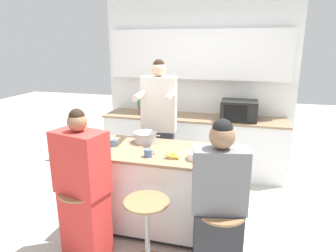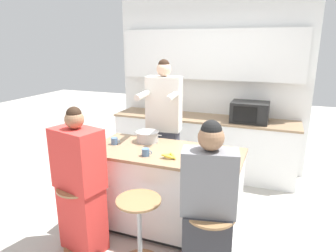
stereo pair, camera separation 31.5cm
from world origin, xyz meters
name	(u,v)px [view 1 (the left image)]	position (x,y,z in m)	size (l,w,h in m)	color
ground_plane	(166,226)	(0.00, 0.00, 0.00)	(16.00, 16.00, 0.00)	#B2ADA3
wall_back	(198,73)	(0.00, 1.92, 1.54)	(3.03, 0.22, 2.70)	white
back_counter	(193,144)	(0.00, 1.62, 0.45)	(2.82, 0.62, 0.89)	white
kitchen_island	(166,189)	(0.00, 0.00, 0.46)	(1.62, 0.78, 0.90)	black
bar_stool_leftmost	(83,218)	(-0.65, -0.64, 0.39)	(0.40, 0.40, 0.67)	#997047
bar_stool_center	(147,229)	(0.00, -0.65, 0.39)	(0.40, 0.40, 0.67)	#997047
bar_stool_rightmost	(220,241)	(0.65, -0.65, 0.39)	(0.40, 0.40, 0.67)	#997047
person_cooking	(159,133)	(-0.25, 0.60, 0.90)	(0.48, 0.63, 1.81)	#383842
person_wrapped_blanket	(83,190)	(-0.63, -0.64, 0.68)	(0.52, 0.39, 1.45)	red
person_seated_near	(218,211)	(0.62, -0.64, 0.66)	(0.47, 0.34, 1.44)	#333338
cooking_pot	(145,137)	(-0.30, 0.21, 0.96)	(0.35, 0.26, 0.12)	#B7BABC
fruit_bowl	(198,156)	(0.36, -0.15, 0.94)	(0.20, 0.20, 0.07)	white
coffee_cup_near	(113,143)	(-0.61, -0.01, 0.94)	(0.11, 0.07, 0.08)	#4C7099
coffee_cup_far	(148,153)	(-0.13, -0.21, 0.94)	(0.11, 0.08, 0.08)	#4C7099
banana_bunch	(172,156)	(0.11, -0.19, 0.93)	(0.17, 0.12, 0.06)	yellow
juice_carton	(217,156)	(0.56, -0.29, 1.00)	(0.08, 0.08, 0.22)	#38844C
microwave	(239,110)	(0.69, 1.59, 1.04)	(0.52, 0.39, 0.29)	black
potted_plant	(143,105)	(-0.82, 1.62, 1.03)	(0.20, 0.20, 0.27)	#A86042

